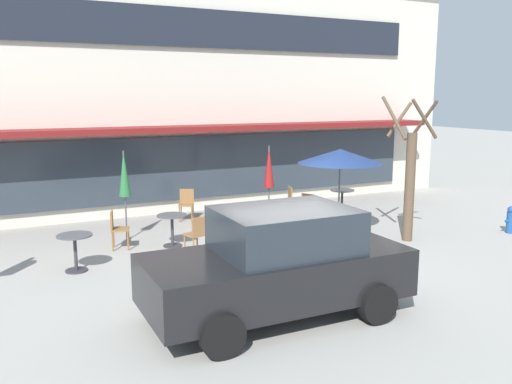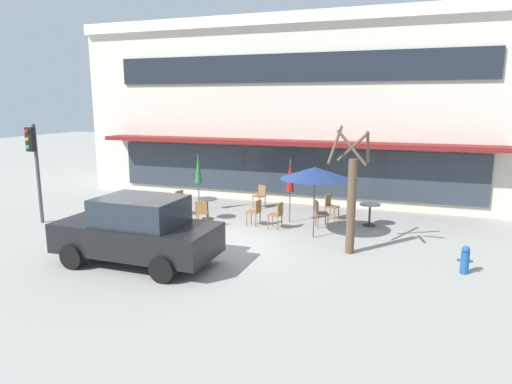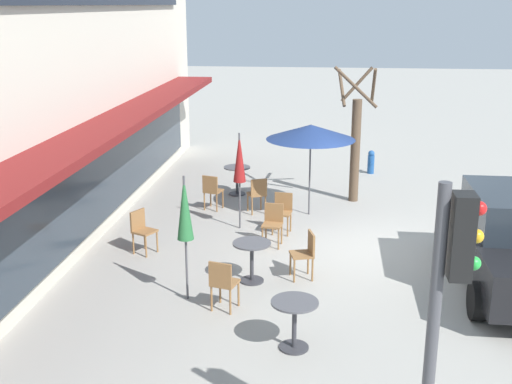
{
  "view_description": "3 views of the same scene",
  "coord_description": "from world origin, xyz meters",
  "px_view_note": "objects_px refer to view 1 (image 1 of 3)",
  "views": [
    {
      "loc": [
        -5.63,
        -9.46,
        3.52
      ],
      "look_at": [
        0.63,
        3.2,
        0.97
      ],
      "focal_mm": 38.0,
      "sensor_mm": 36.0,
      "label": 1
    },
    {
      "loc": [
        4.96,
        -11.86,
        4.14
      ],
      "look_at": [
        -0.39,
        3.3,
        0.94
      ],
      "focal_mm": 32.0,
      "sensor_mm": 36.0,
      "label": 2
    },
    {
      "loc": [
        -12.71,
        1.19,
        4.89
      ],
      "look_at": [
        -0.1,
        2.57,
        1.18
      ],
      "focal_mm": 45.0,
      "sensor_mm": 36.0,
      "label": 3
    }
  ],
  "objects_px": {
    "cafe_chair_0": "(187,202)",
    "cafe_chair_1": "(281,216)",
    "cafe_chair_5": "(197,233)",
    "fire_hydrant": "(511,220)",
    "cafe_table_by_tree": "(75,247)",
    "cafe_chair_6": "(250,218)",
    "patio_umbrella_corner_open": "(269,168)",
    "cafe_table_near_wall": "(342,198)",
    "cafe_chair_4": "(310,207)",
    "patio_umbrella_green_folded": "(340,156)",
    "cafe_chair_2": "(117,227)",
    "cafe_table_streetside": "(172,225)",
    "cafe_chair_3": "(294,199)",
    "street_tree": "(410,176)",
    "patio_umbrella_cream_folded": "(124,175)",
    "parked_sedan": "(279,264)"
  },
  "relations": [
    {
      "from": "cafe_chair_2",
      "to": "cafe_chair_5",
      "type": "distance_m",
      "value": 1.97
    },
    {
      "from": "cafe_table_near_wall",
      "to": "cafe_chair_1",
      "type": "height_order",
      "value": "cafe_chair_1"
    },
    {
      "from": "cafe_table_by_tree",
      "to": "cafe_chair_3",
      "type": "height_order",
      "value": "cafe_chair_3"
    },
    {
      "from": "cafe_table_streetside",
      "to": "cafe_chair_4",
      "type": "height_order",
      "value": "cafe_chair_4"
    },
    {
      "from": "patio_umbrella_green_folded",
      "to": "patio_umbrella_corner_open",
      "type": "bearing_deg",
      "value": 127.59
    },
    {
      "from": "cafe_chair_1",
      "to": "cafe_chair_3",
      "type": "xyz_separation_m",
      "value": [
        1.42,
        1.83,
        0.0
      ]
    },
    {
      "from": "patio_umbrella_green_folded",
      "to": "parked_sedan",
      "type": "relative_size",
      "value": 0.52
    },
    {
      "from": "cafe_chair_6",
      "to": "cafe_chair_4",
      "type": "bearing_deg",
      "value": 14.72
    },
    {
      "from": "cafe_table_near_wall",
      "to": "cafe_chair_0",
      "type": "distance_m",
      "value": 4.57
    },
    {
      "from": "patio_umbrella_corner_open",
      "to": "fire_hydrant",
      "type": "bearing_deg",
      "value": -31.53
    },
    {
      "from": "cafe_table_near_wall",
      "to": "cafe_chair_1",
      "type": "distance_m",
      "value": 3.16
    },
    {
      "from": "cafe_chair_1",
      "to": "street_tree",
      "type": "height_order",
      "value": "street_tree"
    },
    {
      "from": "cafe_chair_5",
      "to": "fire_hydrant",
      "type": "height_order",
      "value": "cafe_chair_5"
    },
    {
      "from": "cafe_chair_5",
      "to": "street_tree",
      "type": "height_order",
      "value": "street_tree"
    },
    {
      "from": "patio_umbrella_cream_folded",
      "to": "cafe_chair_6",
      "type": "height_order",
      "value": "patio_umbrella_cream_folded"
    },
    {
      "from": "patio_umbrella_cream_folded",
      "to": "cafe_chair_2",
      "type": "relative_size",
      "value": 2.47
    },
    {
      "from": "cafe_table_near_wall",
      "to": "cafe_chair_4",
      "type": "relative_size",
      "value": 0.85
    },
    {
      "from": "cafe_table_near_wall",
      "to": "cafe_table_by_tree",
      "type": "height_order",
      "value": "same"
    },
    {
      "from": "patio_umbrella_cream_folded",
      "to": "cafe_chair_5",
      "type": "bearing_deg",
      "value": -61.07
    },
    {
      "from": "cafe_table_streetside",
      "to": "cafe_chair_6",
      "type": "distance_m",
      "value": 1.91
    },
    {
      "from": "patio_umbrella_green_folded",
      "to": "cafe_chair_1",
      "type": "bearing_deg",
      "value": 157.54
    },
    {
      "from": "cafe_table_streetside",
      "to": "cafe_chair_3",
      "type": "distance_m",
      "value": 4.38
    },
    {
      "from": "patio_umbrella_green_folded",
      "to": "street_tree",
      "type": "height_order",
      "value": "street_tree"
    },
    {
      "from": "cafe_chair_1",
      "to": "patio_umbrella_green_folded",
      "type": "bearing_deg",
      "value": -22.46
    },
    {
      "from": "cafe_table_streetside",
      "to": "patio_umbrella_cream_folded",
      "type": "height_order",
      "value": "patio_umbrella_cream_folded"
    },
    {
      "from": "cafe_chair_0",
      "to": "cafe_chair_3",
      "type": "bearing_deg",
      "value": -17.45
    },
    {
      "from": "cafe_chair_1",
      "to": "fire_hydrant",
      "type": "height_order",
      "value": "cafe_chair_1"
    },
    {
      "from": "cafe_table_streetside",
      "to": "cafe_chair_2",
      "type": "relative_size",
      "value": 0.85
    },
    {
      "from": "cafe_chair_0",
      "to": "cafe_chair_1",
      "type": "bearing_deg",
      "value": -61.04
    },
    {
      "from": "cafe_table_near_wall",
      "to": "cafe_chair_6",
      "type": "height_order",
      "value": "cafe_chair_6"
    },
    {
      "from": "patio_umbrella_green_folded",
      "to": "cafe_chair_3",
      "type": "distance_m",
      "value": 2.82
    },
    {
      "from": "patio_umbrella_corner_open",
      "to": "cafe_chair_5",
      "type": "height_order",
      "value": "patio_umbrella_corner_open"
    },
    {
      "from": "patio_umbrella_cream_folded",
      "to": "cafe_chair_3",
      "type": "relative_size",
      "value": 2.47
    },
    {
      "from": "patio_umbrella_green_folded",
      "to": "cafe_chair_4",
      "type": "xyz_separation_m",
      "value": [
        -0.07,
        1.24,
        -1.5
      ]
    },
    {
      "from": "cafe_chair_0",
      "to": "fire_hydrant",
      "type": "height_order",
      "value": "cafe_chair_0"
    },
    {
      "from": "fire_hydrant",
      "to": "cafe_chair_1",
      "type": "bearing_deg",
      "value": 157.35
    },
    {
      "from": "patio_umbrella_corner_open",
      "to": "cafe_chair_4",
      "type": "distance_m",
      "value": 1.59
    },
    {
      "from": "cafe_table_streetside",
      "to": "fire_hydrant",
      "type": "distance_m",
      "value": 8.61
    },
    {
      "from": "cafe_chair_1",
      "to": "cafe_chair_2",
      "type": "relative_size",
      "value": 1.0
    },
    {
      "from": "patio_umbrella_corner_open",
      "to": "street_tree",
      "type": "height_order",
      "value": "street_tree"
    },
    {
      "from": "cafe_chair_2",
      "to": "fire_hydrant",
      "type": "xyz_separation_m",
      "value": [
        9.4,
        -2.99,
        -0.17
      ]
    },
    {
      "from": "cafe_chair_5",
      "to": "patio_umbrella_corner_open",
      "type": "bearing_deg",
      "value": 31.1
    },
    {
      "from": "patio_umbrella_green_folded",
      "to": "cafe_chair_0",
      "type": "xyz_separation_m",
      "value": [
        -2.87,
        3.31,
        -1.5
      ]
    },
    {
      "from": "cafe_table_by_tree",
      "to": "patio_umbrella_corner_open",
      "type": "distance_m",
      "value": 5.5
    },
    {
      "from": "fire_hydrant",
      "to": "patio_umbrella_cream_folded",
      "type": "bearing_deg",
      "value": 157.81
    },
    {
      "from": "cafe_table_streetside",
      "to": "cafe_chair_1",
      "type": "xyz_separation_m",
      "value": [
        2.71,
        -0.37,
        0.01
      ]
    },
    {
      "from": "cafe_chair_0",
      "to": "patio_umbrella_corner_open",
      "type": "bearing_deg",
      "value": -46.58
    },
    {
      "from": "cafe_table_by_tree",
      "to": "cafe_chair_6",
      "type": "bearing_deg",
      "value": 9.01
    },
    {
      "from": "cafe_chair_5",
      "to": "street_tree",
      "type": "xyz_separation_m",
      "value": [
        5.04,
        -1.06,
        1.07
      ]
    },
    {
      "from": "cafe_chair_0",
      "to": "fire_hydrant",
      "type": "relative_size",
      "value": 1.26
    }
  ]
}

